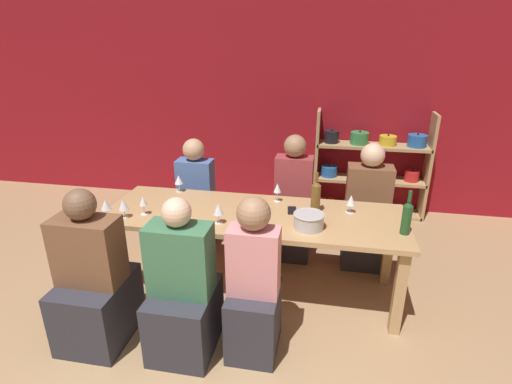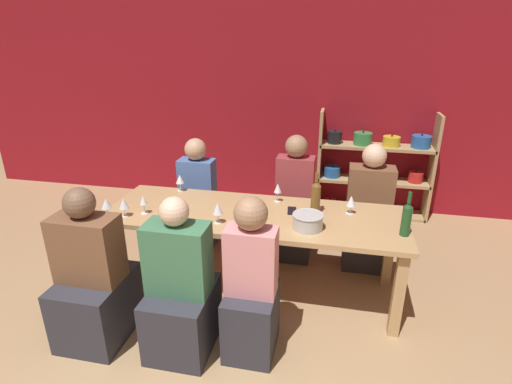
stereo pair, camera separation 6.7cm
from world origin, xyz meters
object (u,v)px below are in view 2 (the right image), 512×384
object	(u,v)px
cell_phone	(292,211)
person_far_b	(294,212)
shelf_unit	(372,172)
person_far_c	(367,221)
wine_glass_empty_a	(218,209)
wine_glass_red_a	(106,204)
person_near_b	(94,286)
dining_table	(254,223)
wine_glass_white_a	(180,179)
person_far_a	(199,205)
person_near_a	(251,295)
person_near_c	(181,296)
wine_glass_empty_b	(278,189)
wine_glass_empty_c	(124,204)
wine_glass_red_b	(351,202)
mixing_bowl	(308,221)
wine_glass_empty_d	(143,201)
wine_bottle_dark	(406,218)
wine_bottle_green	(316,197)

from	to	relation	value
cell_phone	person_far_b	size ratio (longest dim) A/B	0.13
shelf_unit	person_far_b	distance (m)	1.44
person_far_b	person_far_c	distance (m)	0.72
wine_glass_empty_a	person_far_b	bearing A→B (deg)	62.36
wine_glass_red_a	person_near_b	xyz separation A→B (m)	(0.10, -0.45, -0.45)
dining_table	wine_glass_white_a	xyz separation A→B (m)	(-0.78, 0.35, 0.20)
cell_phone	person_far_a	xyz separation A→B (m)	(-1.06, 0.63, -0.32)
cell_phone	person_near_a	size ratio (longest dim) A/B	0.13
dining_table	person_near_c	xyz separation A→B (m)	(-0.35, -0.77, -0.24)
person_far_b	person_near_c	world-z (taller)	person_far_b
wine_glass_empty_b	person_far_c	bearing A→B (deg)	27.51
wine_glass_empty_c	wine_glass_red_b	bearing A→B (deg)	13.58
wine_glass_red_a	person_near_b	bearing A→B (deg)	-76.98
mixing_bowl	wine_glass_red_b	size ratio (longest dim) A/B	1.53
shelf_unit	person_near_b	world-z (taller)	shelf_unit
wine_glass_empty_b	person_far_a	world-z (taller)	person_far_a
person_near_b	wine_glass_red_a	bearing A→B (deg)	103.02
wine_glass_empty_c	wine_glass_red_b	size ratio (longest dim) A/B	1.03
wine_glass_empty_d	person_near_b	bearing A→B (deg)	-102.82
wine_glass_empty_d	person_near_c	world-z (taller)	person_near_c
dining_table	wine_bottle_dark	size ratio (longest dim) A/B	7.24
wine_bottle_dark	wine_glass_empty_c	size ratio (longest dim) A/B	2.13
wine_glass_empty_b	person_near_a	xyz separation A→B (m)	(-0.02, -0.99, -0.42)
wine_bottle_green	person_near_b	bearing A→B (deg)	-149.18
dining_table	wine_glass_empty_d	distance (m)	0.92
wine_bottle_dark	wine_glass_red_a	world-z (taller)	wine_bottle_dark
dining_table	wine_glass_white_a	size ratio (longest dim) A/B	15.26
dining_table	person_near_c	bearing A→B (deg)	-114.51
mixing_bowl	person_far_c	distance (m)	1.10
wine_glass_empty_d	person_near_b	xyz separation A→B (m)	(-0.14, -0.60, -0.44)
cell_phone	person_far_c	bearing A→B (deg)	42.20
person_near_b	shelf_unit	bearing A→B (deg)	51.96
dining_table	person_near_a	bearing A→B (deg)	-79.02
wine_glass_empty_a	cell_phone	distance (m)	0.65
person_far_a	wine_bottle_green	bearing A→B (deg)	153.55
dining_table	wine_bottle_dark	world-z (taller)	wine_bottle_dark
wine_bottle_dark	person_far_b	bearing A→B (deg)	136.83
wine_bottle_dark	wine_glass_empty_b	distance (m)	1.10
wine_glass_red_b	person_near_b	distance (m)	2.08
wine_bottle_green	cell_phone	xyz separation A→B (m)	(-0.19, -0.01, -0.14)
mixing_bowl	wine_glass_empty_a	bearing A→B (deg)	-176.02
mixing_bowl	wine_bottle_dark	bearing A→B (deg)	3.28
wine_glass_empty_d	cell_phone	bearing A→B (deg)	13.92
wine_glass_empty_c	wine_glass_red_b	xyz separation A→B (m)	(1.79, 0.43, -0.00)
wine_glass_empty_d	person_far_a	bearing A→B (deg)	82.40
shelf_unit	person_far_a	world-z (taller)	shelf_unit
wine_bottle_dark	wine_glass_red_a	xyz separation A→B (m)	(-2.29, -0.20, -0.01)
wine_glass_empty_d	wine_glass_white_a	bearing A→B (deg)	79.46
wine_bottle_green	person_far_a	xyz separation A→B (m)	(-1.25, 0.62, -0.45)
wine_bottle_dark	person_far_c	distance (m)	0.99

